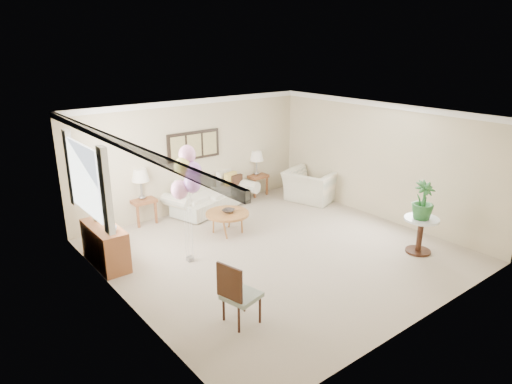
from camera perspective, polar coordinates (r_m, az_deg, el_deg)
ground_plane at (r=8.83m, az=2.66°, el=-7.40°), size 6.00×6.00×0.00m
room_shell at (r=8.25m, az=1.83°, el=2.84°), size 6.04×6.04×2.60m
wall_art_triptych at (r=10.61m, az=-7.77°, el=5.78°), size 1.35×0.06×0.65m
sofa at (r=10.93m, az=-5.71°, el=-0.47°), size 2.44×1.38×0.82m
end_table_left at (r=10.27m, az=-14.00°, el=-1.29°), size 0.52×0.47×0.57m
end_table_right at (r=11.84m, az=0.07°, el=1.80°), size 0.50×0.45×0.54m
lamp_left at (r=10.09m, az=-14.26°, el=1.93°), size 0.38×0.38×0.67m
lamp_right at (r=11.69m, az=0.07°, el=4.43°), size 0.35×0.35×0.62m
coffee_table at (r=9.47m, az=-3.59°, el=-2.79°), size 0.90×0.90×0.46m
decor_bowl at (r=9.46m, az=-3.46°, el=-2.37°), size 0.34×0.34×0.06m
armchair at (r=11.50m, az=6.83°, el=0.78°), size 1.33×1.43×0.77m
side_table at (r=9.11m, az=19.91°, el=-4.09°), size 0.64×0.64×0.70m
potted_plant at (r=8.90m, az=20.16°, el=-1.01°), size 0.49×0.49×0.71m
accent_chair at (r=6.52m, az=-2.33°, el=-12.46°), size 0.56×0.56×0.95m
credenza at (r=8.61m, az=-18.32°, el=-6.35°), size 0.46×1.20×0.74m
vase_white at (r=8.13m, az=-17.65°, el=-4.15°), size 0.19×0.19×0.20m
vase_sage at (r=8.73m, az=-19.26°, el=-2.85°), size 0.17×0.17×0.17m
balloon_cluster at (r=7.94m, az=-8.62°, el=2.28°), size 0.59×0.58×2.13m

